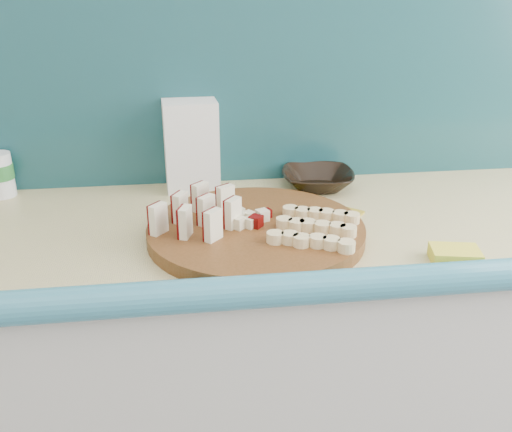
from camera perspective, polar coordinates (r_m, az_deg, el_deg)
name	(u,v)px	position (r m, az deg, el deg)	size (l,w,h in m)	color
kitchen_counter	(259,385)	(1.50, 0.27, -16.58)	(2.20, 0.63, 0.91)	beige
backsplash	(244,84)	(1.47, -1.25, 13.04)	(2.20, 0.02, 0.50)	teal
cutting_board	(256,231)	(1.18, 0.00, -1.52)	(0.45, 0.45, 0.03)	#4C2B10
apple_wedges	(200,211)	(1.17, -5.64, 0.48)	(0.18, 0.20, 0.06)	#F3E7C2
apple_chunks	(243,219)	(1.18, -1.30, -0.27)	(0.07, 0.07, 0.02)	#FFF6CB
banana_slices	(315,227)	(1.15, 5.96, -1.09)	(0.21, 0.21, 0.02)	beige
brown_bowl	(318,180)	(1.46, 6.18, 3.65)	(0.18, 0.18, 0.04)	black
flour_bag	(191,146)	(1.43, -6.49, 6.99)	(0.13, 0.09, 0.22)	white
canister	(0,174)	(1.52, -24.26, 3.86)	(0.07, 0.07, 0.11)	white
sponge	(455,255)	(1.15, 19.27, -3.73)	(0.09, 0.06, 0.03)	yellow
banana_peel	(306,206)	(1.34, 5.04, 0.99)	(0.22, 0.18, 0.01)	gold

